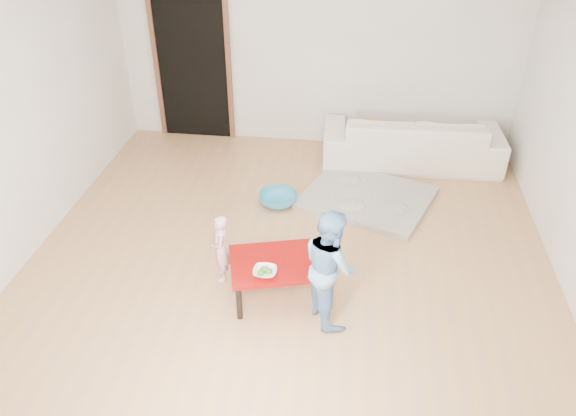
% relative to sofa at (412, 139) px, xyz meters
% --- Properties ---
extents(floor, '(5.00, 5.00, 0.01)m').
position_rel_sofa_xyz_m(floor, '(-1.24, -2.05, -0.31)').
color(floor, tan).
rests_on(floor, ground).
extents(back_wall, '(5.00, 0.02, 2.60)m').
position_rel_sofa_xyz_m(back_wall, '(-1.24, 0.45, 0.99)').
color(back_wall, beige).
rests_on(back_wall, floor).
extents(left_wall, '(0.02, 5.00, 2.60)m').
position_rel_sofa_xyz_m(left_wall, '(-3.74, -2.05, 0.99)').
color(left_wall, beige).
rests_on(left_wall, floor).
extents(doorway, '(1.02, 0.08, 2.11)m').
position_rel_sofa_xyz_m(doorway, '(-2.84, 0.43, 0.71)').
color(doorway, brown).
rests_on(doorway, back_wall).
extents(sofa, '(2.19, 0.93, 0.63)m').
position_rel_sofa_xyz_m(sofa, '(0.00, 0.00, 0.00)').
color(sofa, white).
rests_on(sofa, floor).
extents(cushion, '(0.53, 0.50, 0.12)m').
position_rel_sofa_xyz_m(cushion, '(-0.43, -0.16, 0.16)').
color(cushion, orange).
rests_on(cushion, sofa).
extents(red_table, '(0.89, 0.76, 0.38)m').
position_rel_sofa_xyz_m(red_table, '(-1.29, -2.69, -0.12)').
color(red_table, maroon).
rests_on(red_table, floor).
extents(bowl, '(0.20, 0.20, 0.05)m').
position_rel_sofa_xyz_m(bowl, '(-1.35, -2.87, 0.09)').
color(bowl, white).
rests_on(bowl, red_table).
extents(broccoli, '(0.12, 0.12, 0.06)m').
position_rel_sofa_xyz_m(broccoli, '(-1.35, -2.87, 0.10)').
color(broccoli, '#2D5919').
rests_on(broccoli, red_table).
extents(child_pink, '(0.22, 0.28, 0.66)m').
position_rel_sofa_xyz_m(child_pink, '(-1.81, -2.50, 0.02)').
color(child_pink, pink).
rests_on(child_pink, floor).
extents(child_blue, '(0.58, 0.63, 1.05)m').
position_rel_sofa_xyz_m(child_blue, '(-0.81, -2.86, 0.21)').
color(child_blue, '#5B82D3').
rests_on(child_blue, floor).
extents(basin, '(0.42, 0.42, 0.13)m').
position_rel_sofa_xyz_m(basin, '(-1.49, -1.20, -0.25)').
color(basin, teal).
rests_on(basin, floor).
extents(blanket, '(1.64, 1.51, 0.07)m').
position_rel_sofa_xyz_m(blanket, '(-0.51, -0.98, -0.28)').
color(blanket, beige).
rests_on(blanket, floor).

